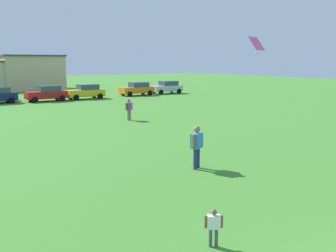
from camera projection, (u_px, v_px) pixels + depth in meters
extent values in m
plane|color=#42842D|center=(20.00, 115.00, 31.12)|extent=(160.00, 160.00, 0.00)
cylinder|color=#4C4C51|center=(210.00, 238.00, 9.09)|extent=(0.09, 0.09, 0.46)
cylinder|color=#4C4C51|center=(216.00, 237.00, 9.10)|extent=(0.09, 0.09, 0.46)
cube|color=white|center=(214.00, 222.00, 9.03)|extent=(0.35, 0.31, 0.33)
cylinder|color=brown|center=(206.00, 222.00, 9.02)|extent=(0.07, 0.07, 0.31)
cylinder|color=brown|center=(222.00, 221.00, 9.03)|extent=(0.07, 0.07, 0.31)
sphere|color=brown|center=(214.00, 212.00, 8.99)|extent=(0.14, 0.14, 0.14)
cylinder|color=navy|center=(198.00, 157.00, 15.79)|extent=(0.16, 0.16, 0.87)
cylinder|color=navy|center=(195.00, 159.00, 15.57)|extent=(0.16, 0.16, 0.87)
cube|color=#337FCC|center=(197.00, 140.00, 15.56)|extent=(0.67, 0.56, 0.62)
cylinder|color=#936B4C|center=(200.00, 138.00, 15.87)|extent=(0.13, 0.13, 0.58)
cylinder|color=#936B4C|center=(193.00, 142.00, 15.24)|extent=(0.13, 0.13, 0.58)
sphere|color=#936B4C|center=(197.00, 129.00, 15.48)|extent=(0.27, 0.27, 0.27)
cylinder|color=#8C7259|center=(130.00, 115.00, 28.54)|extent=(0.15, 0.15, 0.77)
cylinder|color=#8C7259|center=(128.00, 115.00, 28.34)|extent=(0.15, 0.15, 0.77)
cube|color=purple|center=(129.00, 106.00, 28.33)|extent=(0.59, 0.50, 0.55)
cylinder|color=brown|center=(131.00, 106.00, 28.61)|extent=(0.11, 0.11, 0.52)
cylinder|color=brown|center=(127.00, 107.00, 28.05)|extent=(0.11, 0.11, 0.52)
sphere|color=brown|center=(129.00, 101.00, 28.26)|extent=(0.24, 0.24, 0.24)
cube|color=#F24C8C|center=(257.00, 44.00, 18.53)|extent=(1.13, 0.79, 0.65)
sphere|color=#8CD859|center=(257.00, 49.00, 18.57)|extent=(0.10, 0.10, 0.10)
sphere|color=#8CD859|center=(256.00, 53.00, 18.58)|extent=(0.10, 0.10, 0.10)
sphere|color=#8CD859|center=(255.00, 58.00, 18.59)|extent=(0.10, 0.10, 0.10)
cylinder|color=black|center=(12.00, 100.00, 39.60)|extent=(0.64, 0.22, 0.64)
cylinder|color=black|center=(8.00, 99.00, 41.06)|extent=(0.64, 0.22, 0.64)
cube|color=red|center=(46.00, 95.00, 41.76)|extent=(4.30, 1.80, 0.76)
cube|color=#334756|center=(49.00, 88.00, 41.84)|extent=(2.24, 1.58, 0.60)
cylinder|color=black|center=(35.00, 100.00, 40.28)|extent=(0.64, 0.22, 0.64)
cylinder|color=black|center=(30.00, 98.00, 41.74)|extent=(0.64, 0.22, 0.64)
cylinder|color=black|center=(62.00, 98.00, 41.90)|extent=(0.64, 0.22, 0.64)
cylinder|color=black|center=(57.00, 97.00, 43.37)|extent=(0.64, 0.22, 0.64)
cube|color=yellow|center=(85.00, 93.00, 44.26)|extent=(4.30, 1.80, 0.76)
cube|color=#334756|center=(88.00, 87.00, 44.34)|extent=(2.24, 1.58, 0.60)
cylinder|color=black|center=(76.00, 97.00, 42.78)|extent=(0.64, 0.22, 0.64)
cylinder|color=black|center=(70.00, 96.00, 44.25)|extent=(0.64, 0.22, 0.64)
cylinder|color=black|center=(100.00, 96.00, 44.41)|extent=(0.64, 0.22, 0.64)
cylinder|color=black|center=(94.00, 95.00, 45.87)|extent=(0.64, 0.22, 0.64)
cube|color=orange|center=(136.00, 90.00, 48.67)|extent=(4.30, 1.80, 0.76)
cube|color=#334756|center=(139.00, 85.00, 48.75)|extent=(2.24, 1.58, 0.60)
cylinder|color=black|center=(130.00, 94.00, 47.19)|extent=(0.64, 0.22, 0.64)
cylinder|color=black|center=(123.00, 93.00, 48.66)|extent=(0.64, 0.22, 0.64)
cylinder|color=black|center=(150.00, 93.00, 48.82)|extent=(0.64, 0.22, 0.64)
cylinder|color=black|center=(143.00, 92.00, 50.28)|extent=(0.64, 0.22, 0.64)
cube|color=silver|center=(166.00, 88.00, 51.58)|extent=(4.30, 1.80, 0.76)
cube|color=#334756|center=(168.00, 83.00, 51.66)|extent=(2.24, 1.58, 0.60)
cylinder|color=black|center=(161.00, 92.00, 50.10)|extent=(0.64, 0.22, 0.64)
cylinder|color=black|center=(154.00, 91.00, 51.56)|extent=(0.64, 0.22, 0.64)
cylinder|color=black|center=(179.00, 91.00, 51.72)|extent=(0.64, 0.22, 0.64)
cylinder|color=black|center=(171.00, 90.00, 53.19)|extent=(0.64, 0.22, 0.64)
cube|color=beige|center=(0.00, 76.00, 56.97)|extent=(11.83, 7.60, 4.17)
cube|color=beige|center=(30.00, 73.00, 59.29)|extent=(8.68, 8.40, 5.01)
cube|color=#4C4742|center=(29.00, 56.00, 58.84)|extent=(9.03, 8.73, 0.24)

